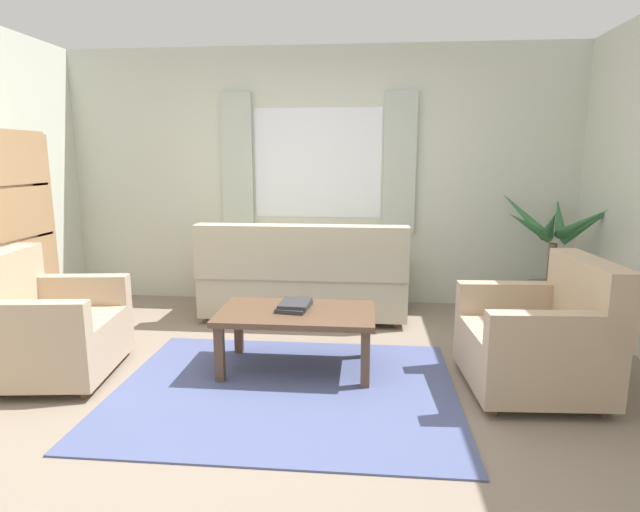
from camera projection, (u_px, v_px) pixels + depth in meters
The scene contains 11 objects.
ground_plane at pixel (285, 391), 3.36m from camera, with size 6.24×6.24×0.00m, color gray.
wall_back at pixel (318, 178), 5.33m from camera, with size 5.32×0.12×2.60m, color beige.
window_with_curtains at pixel (318, 163), 5.22m from camera, with size 1.98×0.07×1.40m.
area_rug at pixel (285, 390), 3.36m from camera, with size 2.22×1.74×0.01m, color #4C5684.
couch at pixel (305, 280), 4.85m from camera, with size 1.90×0.82×0.92m.
armchair_left at pixel (44, 328), 3.52m from camera, with size 0.91×0.93×0.88m.
armchair_right at pixel (542, 339), 3.30m from camera, with size 0.87×0.88×0.88m.
coffee_table at pixel (297, 319), 3.63m from camera, with size 1.10×0.64×0.44m.
book_stack_on_table at pixel (295, 305), 3.67m from camera, with size 0.24×0.33×0.05m.
potted_plant at pixel (551, 273), 4.72m from camera, with size 1.07×1.22×1.21m.
bookshelf at pixel (6, 235), 4.08m from camera, with size 0.30×0.94×1.72m.
Camera 1 is at (0.52, -3.10, 1.50)m, focal length 28.77 mm.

